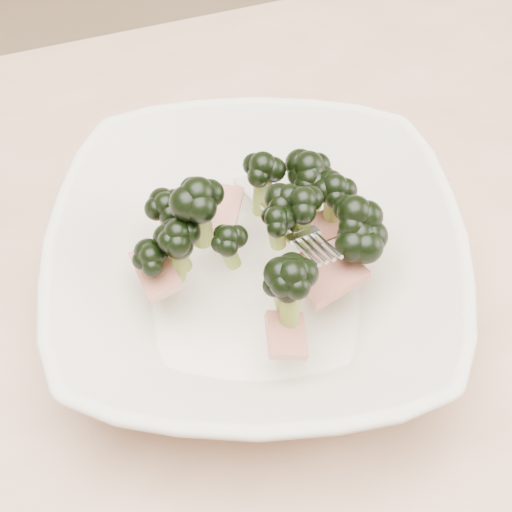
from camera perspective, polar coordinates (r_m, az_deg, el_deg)
The scene contains 2 objects.
dining_table at distance 0.63m, azimuth -6.47°, elevation -11.80°, with size 1.20×0.80×0.75m.
broccoli_dish at distance 0.54m, azimuth 0.14°, elevation -0.40°, with size 0.39×0.39×0.12m.
Camera 1 is at (-0.02, -0.28, 1.22)m, focal length 50.00 mm.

